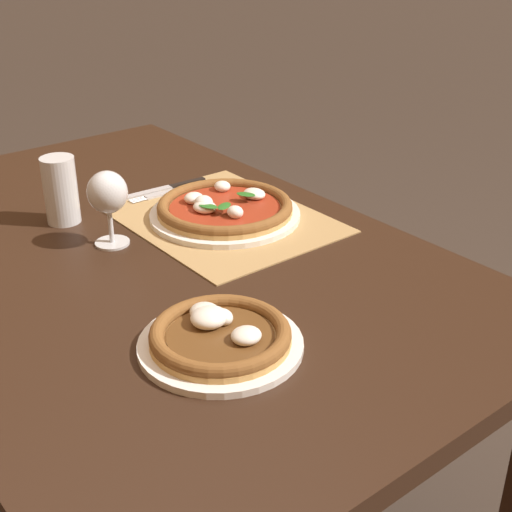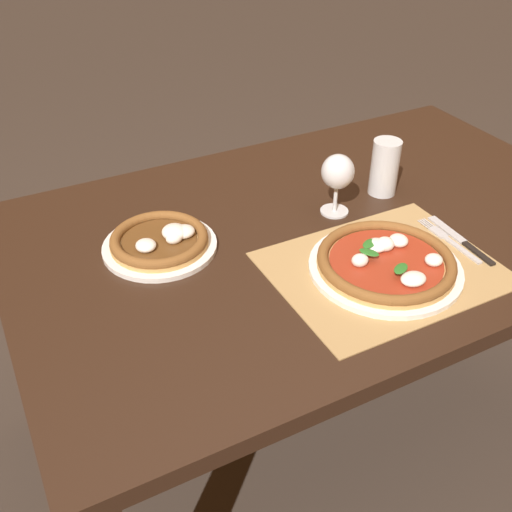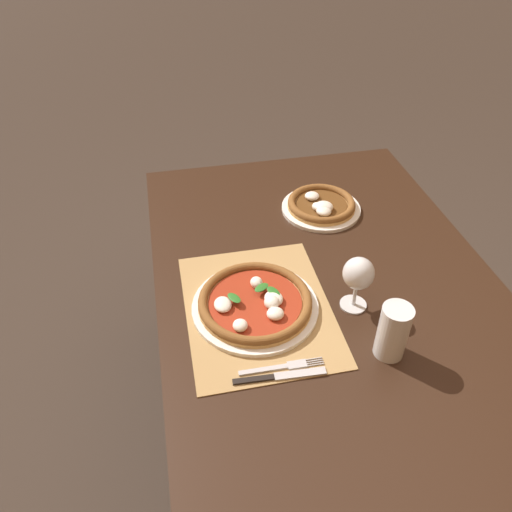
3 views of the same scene
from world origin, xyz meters
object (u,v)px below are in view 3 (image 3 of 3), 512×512
Objects in this scene: wine_glass at (358,275)px; knife at (280,376)px; fork at (282,367)px; pizza_far at (321,205)px; pizza_near at (255,303)px; pint_glass at (393,332)px.

wine_glass is 0.32m from knife.
knife is at bearing -24.40° from fork.
knife is (0.62, -0.29, -0.01)m from pizza_far.
knife is at bearing 2.85° from pizza_near.
pizza_far is 0.69m from knife.
pizza_far is 0.60m from pint_glass.
pizza_near is 1.27× the size of pizza_far.
fork is (0.16, -0.23, -0.10)m from wine_glass.
pizza_near is 0.50m from pizza_far.
fork is (0.20, 0.02, -0.02)m from pizza_near.
pint_glass is at bearing -2.05° from pizza_far.
pizza_near is 0.27m from wine_glass.
pizza_near is 1.64× the size of fork.
pint_glass is 0.72× the size of fork.
fork is at bearing -90.96° from pint_glass.
pizza_far reaches higher than fork.
pizza_near is at bearing -125.78° from pint_glass.
pizza_far is 1.79× the size of pint_glass.
wine_glass is 0.30m from fork.
pizza_near is 0.20m from fork.
wine_glass reaches higher than fork.
pint_glass is (0.60, -0.02, 0.05)m from pizza_far.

